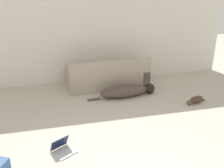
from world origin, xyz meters
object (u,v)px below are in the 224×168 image
Objects in this scene: dog at (127,91)px; laptop_open at (62,147)px; couch at (108,77)px; cat at (196,100)px.

dog is 3.81× the size of laptop_open.
couch reaches higher than dog.
couch is at bearing -56.72° from cat.
laptop_open is (-3.07, -1.09, -0.00)m from cat.
laptop_open reaches higher than cat.
dog reaches higher than laptop_open.
dog is (0.30, -0.75, -0.13)m from couch.
couch is 2.28m from cat.
couch is 0.81m from dog.
dog is 3.01× the size of cat.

